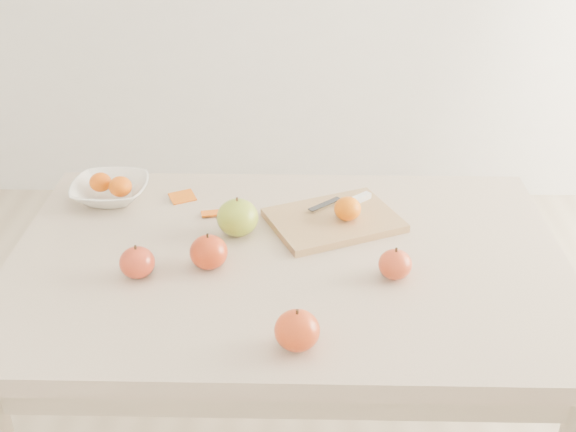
{
  "coord_description": "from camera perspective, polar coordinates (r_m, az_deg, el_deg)",
  "views": [
    {
      "loc": [
        0.03,
        -1.31,
        1.58
      ],
      "look_at": [
        0.0,
        0.05,
        0.82
      ],
      "focal_mm": 45.0,
      "sensor_mm": 36.0,
      "label": 1
    }
  ],
  "objects": [
    {
      "name": "orange_peel_b",
      "position": [
        1.72,
        -6.11,
        0.15
      ],
      "size": [
        0.05,
        0.04,
        0.01
      ],
      "primitive_type": "cube",
      "rotation": [
        -0.14,
        0.0,
        0.21
      ],
      "color": "orange",
      "rests_on": "table"
    },
    {
      "name": "fruit_bowl",
      "position": [
        1.82,
        -13.85,
        1.95
      ],
      "size": [
        0.19,
        0.19,
        0.05
      ],
      "primitive_type": "imported",
      "color": "white",
      "rests_on": "table"
    },
    {
      "name": "apple_red_d",
      "position": [
        1.5,
        -11.83,
        -3.61
      ],
      "size": [
        0.07,
        0.07,
        0.07
      ],
      "primitive_type": "ellipsoid",
      "color": "maroon",
      "rests_on": "table"
    },
    {
      "name": "apple_red_e",
      "position": [
        1.49,
        8.46,
        -3.8
      ],
      "size": [
        0.07,
        0.07,
        0.06
      ],
      "primitive_type": "ellipsoid",
      "color": "#A20C13",
      "rests_on": "table"
    },
    {
      "name": "apple_red_b",
      "position": [
        1.51,
        -6.29,
        -2.85
      ],
      "size": [
        0.08,
        0.08,
        0.07
      ],
      "primitive_type": "ellipsoid",
      "color": "#9E2010",
      "rests_on": "table"
    },
    {
      "name": "bowl_tangerine_near",
      "position": [
        1.83,
        -14.61,
        2.61
      ],
      "size": [
        0.05,
        0.05,
        0.05
      ],
      "primitive_type": "ellipsoid",
      "color": "#E05507",
      "rests_on": "fruit_bowl"
    },
    {
      "name": "board_tangerine",
      "position": [
        1.65,
        4.73,
        0.58
      ],
      "size": [
        0.06,
        0.06,
        0.05
      ],
      "primitive_type": "ellipsoid",
      "color": "orange",
      "rests_on": "cutting_board"
    },
    {
      "name": "bowl_tangerine_far",
      "position": [
        1.79,
        -13.11,
        2.29
      ],
      "size": [
        0.06,
        0.06,
        0.05
      ],
      "primitive_type": "ellipsoid",
      "color": "#DC5F07",
      "rests_on": "fruit_bowl"
    },
    {
      "name": "apple_green",
      "position": [
        1.62,
        -4.0,
        -0.11
      ],
      "size": [
        0.09,
        0.09,
        0.08
      ],
      "primitive_type": "ellipsoid",
      "color": "#6D9C15",
      "rests_on": "table"
    },
    {
      "name": "table",
      "position": [
        1.61,
        -0.04,
        -6.12
      ],
      "size": [
        1.2,
        0.8,
        0.75
      ],
      "color": "beige",
      "rests_on": "ground"
    },
    {
      "name": "orange_peel_a",
      "position": [
        1.8,
        -8.33,
        1.38
      ],
      "size": [
        0.07,
        0.07,
        0.01
      ],
      "primitive_type": "cube",
      "rotation": [
        0.21,
        0.0,
        0.48
      ],
      "color": "#D15B0E",
      "rests_on": "table"
    },
    {
      "name": "apple_red_c",
      "position": [
        1.29,
        0.72,
        -9.03
      ],
      "size": [
        0.08,
        0.08,
        0.07
      ],
      "primitive_type": "ellipsoid",
      "color": "#A31C10",
      "rests_on": "table"
    },
    {
      "name": "paring_knife",
      "position": [
        1.73,
        5.12,
        1.26
      ],
      "size": [
        0.15,
        0.1,
        0.01
      ],
      "color": "white",
      "rests_on": "cutting_board"
    },
    {
      "name": "cutting_board",
      "position": [
        1.67,
        3.64,
        -0.33
      ],
      "size": [
        0.34,
        0.31,
        0.02
      ],
      "primitive_type": "cube",
      "rotation": [
        0.0,
        0.0,
        0.42
      ],
      "color": "tan",
      "rests_on": "table"
    }
  ]
}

